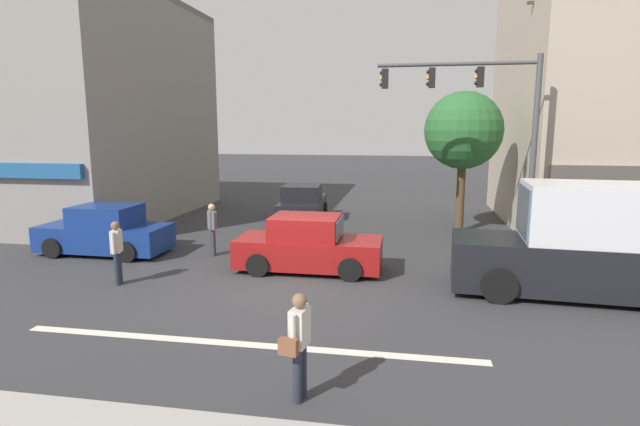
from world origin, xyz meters
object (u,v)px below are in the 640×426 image
at_px(sedan_parked_curbside, 308,246).
at_px(pedestrian_mid_crossing, 212,226).
at_px(utility_pole_far_right, 540,114).
at_px(box_truck_approaching_near, 583,246).
at_px(sedan_crossing_rightbound, 303,205).
at_px(sedan_crossing_center, 105,232).
at_px(pedestrian_foreground_with_bag, 299,341).
at_px(pedestrian_far_side, 117,249).
at_px(street_tree, 463,131).
at_px(utility_pole_near_left, 92,114).
at_px(traffic_light_mast, 491,119).

distance_m(sedan_parked_curbside, pedestrian_mid_crossing, 3.54).
relative_size(utility_pole_far_right, box_truck_approaching_near, 1.53).
bearing_deg(pedestrian_mid_crossing, sedan_crossing_rightbound, 75.78).
bearing_deg(sedan_crossing_center, box_truck_approaching_near, -7.38).
distance_m(box_truck_approaching_near, pedestrian_mid_crossing, 10.48).
bearing_deg(pedestrian_foreground_with_bag, pedestrian_far_side, 141.25).
relative_size(street_tree, utility_pole_near_left, 0.62).
bearing_deg(pedestrian_mid_crossing, street_tree, 32.58).
relative_size(sedan_crossing_center, box_truck_approaching_near, 0.72).
distance_m(traffic_light_mast, sedan_crossing_rightbound, 9.17).
relative_size(utility_pole_far_right, sedan_parked_curbside, 2.14).
height_order(pedestrian_foreground_with_bag, pedestrian_far_side, same).
xyz_separation_m(utility_pole_near_left, pedestrian_mid_crossing, (5.47, -2.31, -3.56)).
bearing_deg(sedan_parked_curbside, pedestrian_mid_crossing, 161.20).
bearing_deg(sedan_crossing_center, pedestrian_foreground_with_bag, -43.19).
relative_size(traffic_light_mast, pedestrian_foreground_with_bag, 3.71).
distance_m(street_tree, utility_pole_far_right, 2.72).
height_order(utility_pole_near_left, pedestrian_foreground_with_bag, utility_pole_near_left).
height_order(utility_pole_far_right, pedestrian_mid_crossing, utility_pole_far_right).
relative_size(pedestrian_foreground_with_bag, pedestrian_mid_crossing, 1.00).
bearing_deg(pedestrian_far_side, street_tree, 41.92).
relative_size(utility_pole_far_right, traffic_light_mast, 1.41).
bearing_deg(pedestrian_mid_crossing, utility_pole_far_right, 24.04).
xyz_separation_m(utility_pole_far_right, box_truck_approaching_near, (-0.50, -6.97, -3.28)).
xyz_separation_m(utility_pole_far_right, sedan_crossing_rightbound, (-9.15, 1.54, -3.82)).
bearing_deg(pedestrian_foreground_with_bag, pedestrian_mid_crossing, 119.79).
relative_size(sedan_crossing_rightbound, sedan_crossing_center, 1.02).
height_order(traffic_light_mast, sedan_crossing_center, traffic_light_mast).
bearing_deg(sedan_parked_curbside, traffic_light_mast, 27.10).
xyz_separation_m(sedan_parked_curbside, pedestrian_far_side, (-4.63, -2.12, 0.24)).
xyz_separation_m(traffic_light_mast, sedan_parked_curbside, (-5.20, -2.66, -3.59)).
xyz_separation_m(sedan_crossing_rightbound, pedestrian_foreground_with_bag, (2.94, -14.28, 0.24)).
height_order(utility_pole_near_left, box_truck_approaching_near, utility_pole_near_left).
bearing_deg(utility_pole_near_left, utility_pole_far_right, 8.70).
height_order(street_tree, sedan_crossing_rightbound, street_tree).
distance_m(utility_pole_far_right, sedan_parked_curbside, 10.23).
distance_m(utility_pole_near_left, pedestrian_mid_crossing, 6.92).
relative_size(utility_pole_near_left, sedan_crossing_center, 2.11).
xyz_separation_m(sedan_parked_curbside, pedestrian_foreground_with_bag, (1.20, -6.81, 0.24)).
distance_m(sedan_crossing_rightbound, sedan_parked_curbside, 7.67).
distance_m(pedestrian_mid_crossing, pedestrian_far_side, 3.51).
relative_size(street_tree, sedan_crossing_rightbound, 1.29).
height_order(pedestrian_mid_crossing, pedestrian_far_side, same).
bearing_deg(sedan_crossing_rightbound, street_tree, -9.86).
height_order(street_tree, pedestrian_foreground_with_bag, street_tree).
bearing_deg(utility_pole_far_right, pedestrian_foreground_with_bag, -115.96).
bearing_deg(pedestrian_mid_crossing, pedestrian_foreground_with_bag, -60.21).
bearing_deg(sedan_crossing_rightbound, pedestrian_mid_crossing, -104.22).
xyz_separation_m(utility_pole_near_left, sedan_crossing_rightbound, (7.08, 4.02, -3.80)).
bearing_deg(sedan_crossing_rightbound, sedan_parked_curbside, -76.90).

